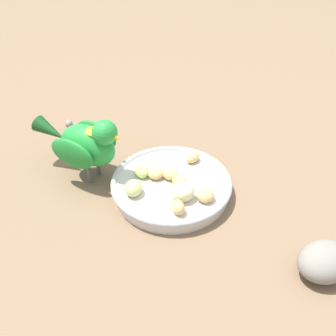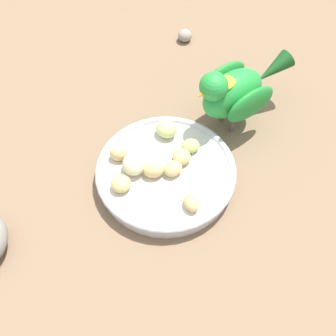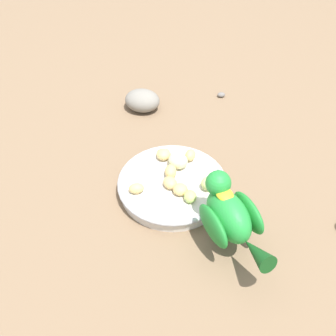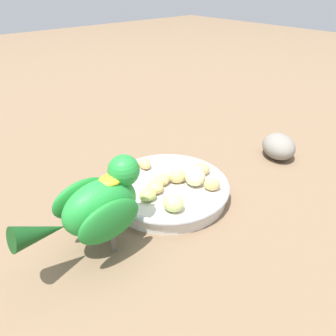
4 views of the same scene
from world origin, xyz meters
The scene contains 13 objects.
ground_plane centered at (0.00, 0.00, 0.00)m, with size 4.00×4.00×0.00m, color #7A6047.
feeding_bowl centered at (-0.01, -0.02, 0.02)m, with size 0.21×0.21×0.03m.
apple_piece_0 centered at (-0.01, 0.00, 0.04)m, with size 0.03×0.02×0.02m, color tan.
apple_piece_1 centered at (0.00, -0.07, 0.03)m, with size 0.03×0.02×0.02m, color #B2CC66.
apple_piece_2 centered at (0.05, -0.06, 0.04)m, with size 0.03×0.03×0.03m, color #C6D17A.
apple_piece_3 centered at (-0.02, -0.03, 0.03)m, with size 0.03×0.02×0.02m, color tan.
apple_piece_4 centered at (-0.08, -0.01, 0.03)m, with size 0.03×0.02×0.02m, color tan.
apple_piece_5 centered at (0.05, 0.03, 0.04)m, with size 0.03×0.02×0.02m, color tan.
apple_piece_6 centered at (0.02, 0.02, 0.04)m, with size 0.04×0.03×0.03m, color beige.
apple_piece_7 centered at (-0.01, -0.05, 0.03)m, with size 0.03×0.03×0.02m, color tan.
apple_piece_8 centered at (0.00, 0.05, 0.03)m, with size 0.03×0.03×0.02m, color tan.
parrot centered at (0.02, -0.17, 0.08)m, with size 0.09×0.19×0.13m.
pebble_2 centered at (0.23, -0.23, 0.01)m, with size 0.03×0.03×0.02m, color gray.
Camera 2 is at (-0.37, 0.22, 0.63)m, focal length 53.72 mm.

